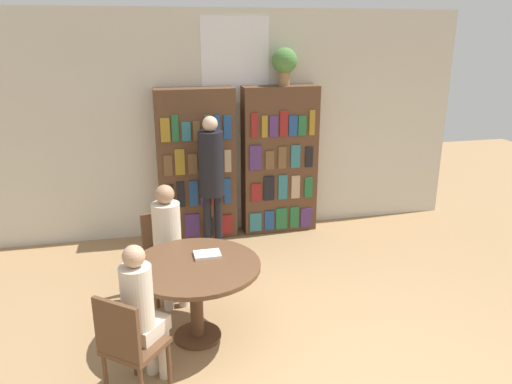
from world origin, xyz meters
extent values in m
cube|color=beige|center=(0.00, 3.55, 1.50)|extent=(6.40, 0.06, 3.00)
cube|color=white|center=(0.00, 3.51, 2.35)|extent=(0.90, 0.01, 1.10)
cube|color=brown|center=(-0.57, 3.36, 1.01)|extent=(1.03, 0.32, 2.03)
cube|color=tan|center=(-0.92, 3.19, 0.22)|extent=(0.15, 0.02, 0.31)
cube|color=#4C2D6B|center=(-0.68, 3.19, 0.22)|extent=(0.19, 0.02, 0.33)
cube|color=black|center=(-0.46, 3.19, 0.18)|extent=(0.13, 0.02, 0.24)
cube|color=maroon|center=(-0.23, 3.19, 0.20)|extent=(0.19, 0.02, 0.28)
cube|color=black|center=(-0.96, 3.19, 0.66)|extent=(0.10, 0.02, 0.32)
cube|color=black|center=(-0.81, 3.19, 0.67)|extent=(0.10, 0.02, 0.35)
cube|color=navy|center=(-0.64, 3.19, 0.67)|extent=(0.11, 0.02, 0.35)
cube|color=#4C2D6B|center=(-0.49, 3.19, 0.68)|extent=(0.13, 0.02, 0.35)
cube|color=maroon|center=(-0.35, 3.19, 0.68)|extent=(0.13, 0.02, 0.35)
cube|color=navy|center=(-0.19, 3.19, 0.68)|extent=(0.09, 0.02, 0.35)
cube|color=brown|center=(-0.96, 3.19, 1.08)|extent=(0.11, 0.02, 0.27)
cube|color=olive|center=(-0.81, 3.19, 1.11)|extent=(0.12, 0.02, 0.34)
cube|color=brown|center=(-0.64, 3.19, 1.08)|extent=(0.11, 0.02, 0.27)
cube|color=brown|center=(-0.49, 3.19, 1.10)|extent=(0.09, 0.02, 0.32)
cube|color=brown|center=(-0.35, 3.19, 1.10)|extent=(0.12, 0.02, 0.32)
cube|color=tan|center=(-0.18, 3.19, 1.09)|extent=(0.09, 0.02, 0.30)
cube|color=olive|center=(-0.97, 3.19, 1.53)|extent=(0.12, 0.02, 0.30)
cube|color=#236638|center=(-0.84, 3.19, 1.55)|extent=(0.09, 0.02, 0.34)
cube|color=#2D707A|center=(-0.71, 3.19, 1.50)|extent=(0.11, 0.02, 0.24)
cube|color=brown|center=(-0.58, 3.19, 1.51)|extent=(0.09, 0.02, 0.25)
cube|color=#2D707A|center=(-0.43, 3.19, 1.54)|extent=(0.08, 0.02, 0.32)
cube|color=navy|center=(-0.31, 3.19, 1.54)|extent=(0.08, 0.02, 0.32)
cube|color=navy|center=(-0.18, 3.19, 1.53)|extent=(0.10, 0.02, 0.31)
cube|color=brown|center=(0.57, 3.36, 1.01)|extent=(1.03, 0.32, 2.03)
cube|color=#2D707A|center=(0.19, 3.19, 0.19)|extent=(0.17, 0.02, 0.27)
cube|color=navy|center=(0.39, 3.19, 0.20)|extent=(0.13, 0.02, 0.28)
cube|color=#236638|center=(0.57, 3.19, 0.21)|extent=(0.16, 0.02, 0.31)
cube|color=#236638|center=(0.75, 3.19, 0.22)|extent=(0.13, 0.02, 0.31)
cube|color=#4C2D6B|center=(0.93, 3.19, 0.20)|extent=(0.17, 0.02, 0.27)
cube|color=maroon|center=(0.21, 3.19, 0.62)|extent=(0.14, 0.02, 0.25)
cube|color=black|center=(0.38, 3.19, 0.67)|extent=(0.15, 0.02, 0.34)
cube|color=#2D707A|center=(0.58, 3.19, 0.67)|extent=(0.13, 0.02, 0.35)
cube|color=tan|center=(0.76, 3.19, 0.66)|extent=(0.12, 0.02, 0.33)
cube|color=#236638|center=(0.95, 3.19, 0.64)|extent=(0.11, 0.02, 0.29)
cube|color=#4C2D6B|center=(0.19, 3.19, 1.11)|extent=(0.16, 0.02, 0.34)
cube|color=brown|center=(0.39, 3.19, 1.07)|extent=(0.12, 0.02, 0.25)
cube|color=brown|center=(0.56, 3.19, 1.09)|extent=(0.11, 0.02, 0.30)
cube|color=#2D707A|center=(0.75, 3.19, 1.10)|extent=(0.13, 0.02, 0.31)
cube|color=black|center=(0.94, 3.19, 1.08)|extent=(0.10, 0.02, 0.28)
cube|color=maroon|center=(0.18, 3.19, 1.55)|extent=(0.08, 0.02, 0.33)
cube|color=olive|center=(0.32, 3.19, 1.52)|extent=(0.08, 0.02, 0.29)
cube|color=#4C2D6B|center=(0.44, 3.19, 1.52)|extent=(0.12, 0.02, 0.28)
cube|color=maroon|center=(0.58, 3.19, 1.55)|extent=(0.11, 0.02, 0.34)
cube|color=navy|center=(0.71, 3.19, 1.52)|extent=(0.12, 0.02, 0.27)
cube|color=#236638|center=(0.83, 3.19, 1.51)|extent=(0.11, 0.02, 0.27)
cube|color=olive|center=(0.97, 3.19, 1.55)|extent=(0.07, 0.02, 0.33)
cylinder|color=#997047|center=(0.62, 3.36, 2.12)|extent=(0.15, 0.15, 0.19)
sphere|color=#4C7F3D|center=(0.62, 3.36, 2.35)|extent=(0.33, 0.33, 0.33)
cylinder|color=brown|center=(-0.88, 0.94, 0.01)|extent=(0.44, 0.44, 0.03)
cylinder|color=brown|center=(-0.88, 0.94, 0.37)|extent=(0.12, 0.12, 0.68)
cylinder|color=brown|center=(-0.88, 0.94, 0.73)|extent=(1.17, 1.17, 0.04)
cube|color=brown|center=(-1.42, 0.29, 0.44)|extent=(0.56, 0.56, 0.04)
cube|color=brown|center=(-1.54, 0.15, 0.68)|extent=(0.33, 0.28, 0.45)
cylinder|color=brown|center=(-1.44, 0.53, 0.21)|extent=(0.04, 0.04, 0.42)
cylinder|color=brown|center=(-1.18, 0.31, 0.21)|extent=(0.04, 0.04, 0.42)
cylinder|color=brown|center=(-1.66, 0.27, 0.21)|extent=(0.04, 0.04, 0.42)
cube|color=brown|center=(-1.10, 1.76, 0.44)|extent=(0.49, 0.49, 0.04)
cube|color=brown|center=(-1.14, 1.94, 0.68)|extent=(0.40, 0.14, 0.45)
cylinder|color=brown|center=(-0.89, 1.64, 0.21)|extent=(0.04, 0.04, 0.42)
cylinder|color=brown|center=(-1.22, 1.55, 0.21)|extent=(0.04, 0.04, 0.42)
cylinder|color=brown|center=(-0.97, 1.97, 0.21)|extent=(0.04, 0.04, 0.42)
cylinder|color=brown|center=(-1.30, 1.88, 0.21)|extent=(0.04, 0.04, 0.42)
cube|color=beige|center=(-1.06, 1.63, 0.52)|extent=(0.36, 0.38, 0.12)
cylinder|color=beige|center=(-1.08, 1.70, 0.83)|extent=(0.29, 0.29, 0.50)
sphere|color=#A37A5B|center=(-1.08, 1.70, 1.17)|extent=(0.19, 0.19, 0.19)
cylinder|color=beige|center=(-0.96, 1.54, 0.23)|extent=(0.10, 0.10, 0.46)
cylinder|color=beige|center=(-1.11, 1.50, 0.23)|extent=(0.10, 0.10, 0.46)
cube|color=beige|center=(-1.33, 0.40, 0.52)|extent=(0.39, 0.40, 0.12)
cylinder|color=beige|center=(-1.38, 0.33, 0.83)|extent=(0.24, 0.24, 0.50)
sphere|color=tan|center=(-1.38, 0.33, 1.16)|extent=(0.17, 0.17, 0.17)
cylinder|color=beige|center=(-1.31, 0.53, 0.23)|extent=(0.10, 0.10, 0.46)
cylinder|color=beige|center=(-1.21, 0.44, 0.23)|extent=(0.10, 0.10, 0.46)
cylinder|color=black|center=(-0.52, 2.85, 0.37)|extent=(0.10, 0.10, 0.75)
cylinder|color=black|center=(-0.38, 2.85, 0.37)|extent=(0.10, 0.10, 0.75)
cylinder|color=black|center=(-0.45, 2.85, 1.15)|extent=(0.31, 0.31, 0.81)
sphere|color=#DBB293|center=(-0.45, 2.85, 1.65)|extent=(0.19, 0.19, 0.19)
cylinder|color=black|center=(-0.35, 3.12, 1.36)|extent=(0.07, 0.30, 0.07)
cube|color=silver|center=(-0.75, 1.08, 0.77)|extent=(0.24, 0.18, 0.03)
camera|label=1|loc=(-1.27, -3.08, 2.73)|focal=35.00mm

